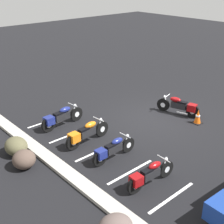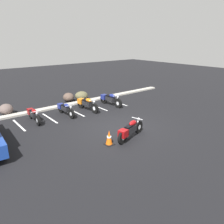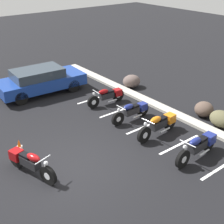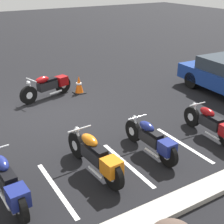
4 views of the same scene
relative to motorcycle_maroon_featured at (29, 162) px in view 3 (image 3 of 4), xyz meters
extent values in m
plane|color=black|center=(0.48, 1.20, -0.45)|extent=(60.00, 60.00, 0.00)
cylinder|color=black|center=(0.82, 0.23, -0.13)|extent=(0.64, 0.28, 0.64)
cylinder|color=silver|center=(0.82, 0.23, -0.13)|extent=(0.27, 0.18, 0.24)
cylinder|color=black|center=(-0.61, -0.17, -0.13)|extent=(0.64, 0.28, 0.64)
cylinder|color=silver|center=(-0.61, -0.17, -0.13)|extent=(0.27, 0.18, 0.24)
cube|color=black|center=(0.06, 0.02, 0.02)|extent=(0.78, 0.46, 0.29)
ellipsoid|color=maroon|center=(0.24, 0.07, 0.28)|extent=(0.59, 0.39, 0.23)
cube|color=black|center=(-0.10, -0.03, 0.21)|extent=(0.47, 0.34, 0.08)
cube|color=maroon|center=(-0.57, -0.16, 0.05)|extent=(0.46, 0.44, 0.33)
cylinder|color=silver|center=(0.71, 0.20, 0.12)|extent=(0.26, 0.12, 0.51)
cylinder|color=silver|center=(0.66, 0.18, 0.37)|extent=(0.20, 0.58, 0.03)
sphere|color=silver|center=(0.78, 0.22, 0.30)|extent=(0.13, 0.13, 0.13)
cylinder|color=silver|center=(-0.21, 0.08, -0.27)|extent=(0.53, 0.21, 0.07)
cylinder|color=black|center=(-2.73, 4.38, -0.15)|extent=(0.15, 0.60, 0.59)
cylinder|color=silver|center=(-2.73, 4.38, -0.15)|extent=(0.13, 0.23, 0.23)
cylinder|color=black|center=(-2.64, 5.77, -0.15)|extent=(0.15, 0.60, 0.59)
cylinder|color=silver|center=(-2.64, 5.77, -0.15)|extent=(0.13, 0.23, 0.23)
cube|color=black|center=(-2.69, 5.12, -0.01)|extent=(0.29, 0.70, 0.27)
ellipsoid|color=maroon|center=(-2.70, 4.94, 0.23)|extent=(0.27, 0.52, 0.22)
cube|color=black|center=(-2.68, 5.27, 0.17)|extent=(0.24, 0.41, 0.07)
cube|color=maroon|center=(-2.65, 5.72, 0.01)|extent=(0.35, 0.38, 0.31)
cylinder|color=silver|center=(-2.73, 4.48, 0.08)|extent=(0.07, 0.24, 0.48)
cylinder|color=silver|center=(-2.72, 4.54, 0.32)|extent=(0.56, 0.07, 0.03)
sphere|color=silver|center=(-2.73, 4.42, 0.25)|extent=(0.13, 0.13, 0.13)
cylinder|color=silver|center=(-2.55, 5.33, -0.28)|extent=(0.09, 0.50, 0.06)
cylinder|color=black|center=(-0.76, 4.22, -0.15)|extent=(0.11, 0.59, 0.59)
cylinder|color=silver|center=(-0.76, 4.22, -0.15)|extent=(0.12, 0.23, 0.23)
cylinder|color=black|center=(-0.77, 5.61, -0.15)|extent=(0.11, 0.59, 0.59)
cylinder|color=silver|center=(-0.77, 5.61, -0.15)|extent=(0.12, 0.23, 0.23)
cube|color=black|center=(-0.76, 4.96, -0.01)|extent=(0.26, 0.69, 0.27)
ellipsoid|color=navy|center=(-0.76, 4.78, 0.23)|extent=(0.24, 0.51, 0.22)
cube|color=black|center=(-0.76, 5.11, 0.17)|extent=(0.22, 0.40, 0.07)
cube|color=navy|center=(-0.77, 5.57, 0.01)|extent=(0.33, 0.36, 0.31)
cylinder|color=silver|center=(-0.76, 4.33, 0.09)|extent=(0.06, 0.24, 0.48)
cylinder|color=silver|center=(-0.76, 4.38, 0.32)|extent=(0.56, 0.04, 0.03)
sphere|color=silver|center=(-0.76, 4.26, 0.25)|extent=(0.13, 0.13, 0.13)
cylinder|color=silver|center=(-0.64, 5.19, -0.28)|extent=(0.07, 0.50, 0.06)
cylinder|color=black|center=(0.87, 4.15, -0.12)|extent=(0.16, 0.65, 0.65)
cylinder|color=silver|center=(0.87, 4.15, -0.12)|extent=(0.14, 0.25, 0.25)
cylinder|color=black|center=(0.76, 5.67, -0.12)|extent=(0.16, 0.65, 0.65)
cylinder|color=silver|center=(0.76, 5.67, -0.12)|extent=(0.14, 0.25, 0.25)
cube|color=black|center=(0.81, 4.96, 0.03)|extent=(0.33, 0.76, 0.29)
ellipsoid|color=orange|center=(0.82, 4.76, 0.29)|extent=(0.29, 0.57, 0.24)
cube|color=black|center=(0.80, 5.12, 0.22)|extent=(0.27, 0.45, 0.08)
cube|color=orange|center=(0.76, 5.62, 0.06)|extent=(0.38, 0.42, 0.33)
cylinder|color=silver|center=(0.86, 4.27, 0.13)|extent=(0.08, 0.26, 0.52)
cylinder|color=silver|center=(0.85, 4.33, 0.39)|extent=(0.61, 0.08, 0.04)
sphere|color=silver|center=(0.86, 4.20, 0.31)|extent=(0.14, 0.14, 0.14)
cylinder|color=silver|center=(0.93, 5.21, -0.27)|extent=(0.11, 0.54, 0.07)
cylinder|color=black|center=(2.77, 4.07, -0.12)|extent=(0.16, 0.66, 0.65)
cylinder|color=silver|center=(2.77, 4.07, -0.12)|extent=(0.14, 0.26, 0.25)
cylinder|color=black|center=(2.67, 5.60, -0.12)|extent=(0.16, 0.66, 0.65)
cylinder|color=silver|center=(2.67, 5.60, -0.12)|extent=(0.14, 0.26, 0.25)
cube|color=black|center=(2.72, 4.89, 0.03)|extent=(0.32, 0.77, 0.30)
ellipsoid|color=navy|center=(2.73, 4.69, 0.30)|extent=(0.29, 0.57, 0.24)
cube|color=black|center=(2.71, 5.06, 0.23)|extent=(0.26, 0.45, 0.08)
cube|color=navy|center=(2.67, 5.55, 0.06)|extent=(0.38, 0.42, 0.34)
cylinder|color=silver|center=(2.76, 4.19, 0.14)|extent=(0.08, 0.26, 0.53)
cylinder|color=silver|center=(2.76, 4.25, 0.40)|extent=(0.61, 0.07, 0.04)
sphere|color=silver|center=(2.76, 4.12, 0.32)|extent=(0.14, 0.14, 0.14)
cylinder|color=silver|center=(2.84, 5.14, -0.27)|extent=(0.10, 0.55, 0.07)
cylinder|color=black|center=(-6.54, 4.78, -0.13)|extent=(0.26, 0.65, 0.64)
cylinder|color=black|center=(-4.97, 4.69, -0.13)|extent=(0.26, 0.65, 0.64)
cylinder|color=black|center=(-6.70, 2.03, -0.13)|extent=(0.26, 0.65, 0.64)
cylinder|color=black|center=(-5.12, 1.94, -0.13)|extent=(0.26, 0.65, 0.64)
cube|color=navy|center=(-5.83, 3.36, 0.12)|extent=(2.04, 4.39, 0.55)
cube|color=#2D3842|center=(-5.84, 3.21, 0.62)|extent=(1.64, 2.49, 0.45)
cube|color=#A8A399|center=(0.48, 6.77, -0.39)|extent=(18.00, 0.50, 0.12)
ellipsoid|color=#4F3F36|center=(0.90, 7.66, -0.11)|extent=(1.14, 1.14, 0.67)
ellipsoid|color=brown|center=(1.91, 7.46, -0.11)|extent=(1.12, 0.95, 0.67)
ellipsoid|color=brown|center=(-3.57, 7.43, -0.11)|extent=(0.99, 1.09, 0.67)
cube|color=black|center=(-1.12, 0.16, -0.43)|extent=(0.40, 0.40, 0.03)
cone|color=#EA590F|center=(-1.12, 0.16, -0.11)|extent=(0.32, 0.32, 0.67)
cylinder|color=white|center=(-1.12, 0.16, -0.08)|extent=(0.20, 0.20, 0.06)
cube|color=white|center=(-3.56, 5.08, -0.44)|extent=(0.10, 2.10, 0.00)
cube|color=white|center=(-1.77, 5.08, -0.44)|extent=(0.10, 2.10, 0.00)
cube|color=white|center=(0.01, 5.08, -0.44)|extent=(0.10, 2.10, 0.00)
cube|color=white|center=(1.80, 5.08, -0.44)|extent=(0.10, 2.10, 0.00)
cube|color=white|center=(3.58, 5.08, -0.44)|extent=(0.10, 2.10, 0.00)
camera|label=1|loc=(-7.99, 11.50, 5.86)|focal=50.00mm
camera|label=2|loc=(-6.58, -6.80, 4.05)|focal=35.00mm
camera|label=3|loc=(7.95, -2.91, 5.77)|focal=50.00mm
camera|label=4|loc=(3.54, 10.21, 3.70)|focal=50.00mm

